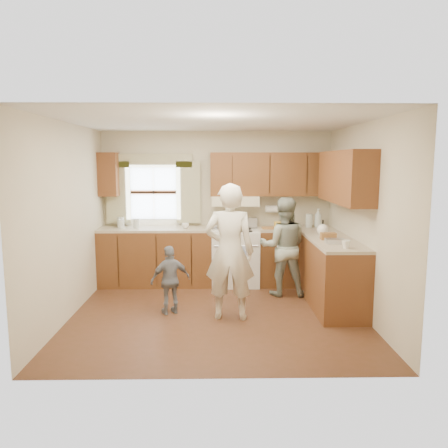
{
  "coord_description": "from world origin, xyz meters",
  "views": [
    {
      "loc": [
        -0.0,
        -5.56,
        2.0
      ],
      "look_at": [
        0.1,
        0.4,
        1.15
      ],
      "focal_mm": 35.0,
      "sensor_mm": 36.0,
      "label": 1
    }
  ],
  "objects_px": {
    "woman_left": "(230,252)",
    "child": "(170,280)",
    "woman_right": "(283,247)",
    "stove": "(235,256)"
  },
  "relations": [
    {
      "from": "stove",
      "to": "woman_left",
      "type": "height_order",
      "value": "woman_left"
    },
    {
      "from": "woman_right",
      "to": "child",
      "type": "xyz_separation_m",
      "value": [
        -1.61,
        -0.81,
        -0.28
      ]
    },
    {
      "from": "woman_right",
      "to": "stove",
      "type": "bearing_deg",
      "value": -35.24
    },
    {
      "from": "woman_right",
      "to": "woman_left",
      "type": "bearing_deg",
      "value": 54.51
    },
    {
      "from": "child",
      "to": "woman_left",
      "type": "bearing_deg",
      "value": 142.57
    },
    {
      "from": "woman_right",
      "to": "child",
      "type": "distance_m",
      "value": 1.83
    },
    {
      "from": "woman_left",
      "to": "woman_right",
      "type": "height_order",
      "value": "woman_left"
    },
    {
      "from": "child",
      "to": "stove",
      "type": "bearing_deg",
      "value": -147.14
    },
    {
      "from": "stove",
      "to": "woman_left",
      "type": "relative_size",
      "value": 0.61
    },
    {
      "from": "woman_left",
      "to": "child",
      "type": "height_order",
      "value": "woman_left"
    }
  ]
}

